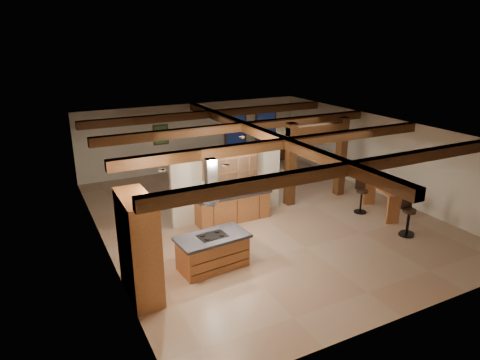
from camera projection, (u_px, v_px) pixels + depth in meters
The scene contains 23 objects.
ground at pixel (262, 216), 14.11m from camera, with size 12.00×12.00×0.00m, color tan.
room_walls at pixel (263, 164), 13.53m from camera, with size 12.00×12.00×12.00m.
ceiling_beams at pixel (263, 134), 13.22m from camera, with size 10.00×12.00×0.28m.
timber_posts at pixel (317, 152), 15.04m from camera, with size 2.50×0.30×2.90m.
partition_wall at pixel (228, 185), 13.74m from camera, with size 3.80×0.18×2.20m, color beige.
pantry_cabinet at pixel (139, 247), 9.52m from camera, with size 0.67×1.60×2.40m.
back_counter at pixel (233, 207), 13.61m from camera, with size 2.50×0.66×0.94m.
upper_display_cabinet at pixel (230, 164), 13.34m from camera, with size 1.80×0.36×0.95m.
range_hood at pixel (212, 203), 10.43m from camera, with size 1.10×1.10×1.40m.
back_windows at pixel (251, 130), 19.83m from camera, with size 2.70×0.07×1.70m.
framed_art at pixel (161, 135), 17.92m from camera, with size 0.65×0.05×0.85m.
recessed_cans at pixel (213, 156), 10.46m from camera, with size 3.16×2.46×0.03m.
kitchen_island at pixel (213, 251), 10.86m from camera, with size 1.89×1.12×0.90m.
dining_table at pixel (223, 179), 16.59m from camera, with size 1.98×1.10×0.70m, color #431C10.
sofa at pixel (249, 158), 19.59m from camera, with size 2.33×0.91×0.68m, color black.
microwave at pixel (228, 190), 13.34m from camera, with size 0.46×0.31×0.26m, color #B2B1B6.
bar_counter at pixel (381, 195), 14.12m from camera, with size 0.99×1.88×0.96m.
side_table at pixel (282, 153), 20.51m from camera, with size 0.48×0.48×0.59m, color #371A0D.
table_lamp at pixel (282, 142), 20.34m from camera, with size 0.27×0.27×0.31m.
bar_stool_a at pixel (407, 215), 12.59m from camera, with size 0.45×0.46×1.27m.
bar_stool_b at pixel (408, 215), 12.72m from camera, with size 0.40×0.42×1.14m.
bar_stool_c at pixel (361, 195), 14.25m from camera, with size 0.45×0.46×1.20m.
dining_chairs at pixel (223, 172), 16.49m from camera, with size 2.25×2.25×1.28m.
Camera 1 is at (-6.54, -11.22, 5.67)m, focal length 32.00 mm.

